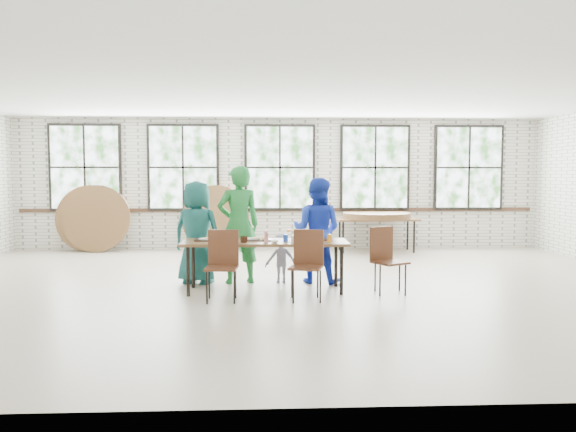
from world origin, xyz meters
The scene contains 13 objects.
room centered at (0.00, 4.44, 1.83)m, with size 12.00×12.00×12.00m.
dining_table centered at (-0.37, -0.34, 0.69)m, with size 2.42×0.87×0.74m.
chair_near_left centered at (-0.95, -0.87, 0.56)m, with size 0.45×0.44×0.95m.
chair_near_right centered at (0.20, -0.89, 0.56)m, with size 0.51×0.50×0.95m.
chair_spare centered at (1.37, -0.51, 0.56)m, with size 0.56×0.56×0.95m.
adult_teal centered at (-1.43, 0.31, 0.80)m, with size 0.79×0.51×1.61m, color #1C6B59.
adult_green centered at (-0.78, 0.31, 0.92)m, with size 0.67×0.44×1.84m, color #217D35.
toddler centered at (-0.11, 0.31, 0.39)m, with size 0.51×0.29×0.78m, color #181441.
adult_blue centered at (0.45, 0.31, 0.83)m, with size 0.80×0.63×1.65m, color #1C3AC4.
storage_table centered at (2.13, 3.85, 0.69)m, with size 1.83×0.82×0.74m.
tabletop_clutter centered at (-0.29, -0.36, 0.77)m, with size 1.98×0.60×0.11m.
round_tops_stacked centered at (2.13, 3.85, 0.80)m, with size 1.50×1.50×0.13m.
round_tops_leaning centered at (-3.27, 4.13, 0.73)m, with size 4.31×0.44×1.48m.
Camera 1 is at (-0.41, -8.46, 1.69)m, focal length 35.00 mm.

